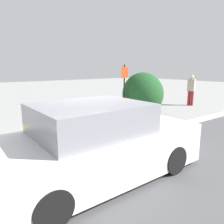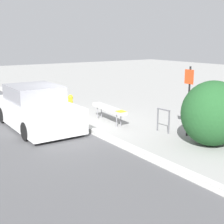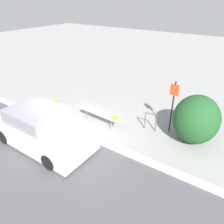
# 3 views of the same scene
# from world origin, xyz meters

# --- Properties ---
(ground_plane) EXTENTS (60.00, 60.00, 0.00)m
(ground_plane) POSITION_xyz_m (0.00, 0.00, 0.00)
(ground_plane) COLOR gray
(curb) EXTENTS (60.00, 0.20, 0.13)m
(curb) POSITION_xyz_m (0.00, 0.00, 0.07)
(curb) COLOR #B7B7B2
(curb) RESTS_ON ground_plane
(bench) EXTENTS (2.15, 0.47, 0.61)m
(bench) POSITION_xyz_m (0.28, 1.22, 0.53)
(bench) COLOR gray
(bench) RESTS_ON ground_plane
(bike_rack) EXTENTS (0.55, 0.11, 0.83)m
(bike_rack) POSITION_xyz_m (2.46, 2.02, 0.50)
(bike_rack) COLOR #515156
(bike_rack) RESTS_ON ground_plane
(sign_post) EXTENTS (0.36, 0.08, 2.30)m
(sign_post) POSITION_xyz_m (3.21, 2.39, 1.38)
(sign_post) COLOR black
(sign_post) RESTS_ON ground_plane
(shrub_hedge) EXTENTS (1.80, 1.96, 1.96)m
(shrub_hedge) POSITION_xyz_m (4.25, 2.31, 0.98)
(shrub_hedge) COLOR #1E4C23
(shrub_hedge) RESTS_ON ground_plane
(pedestrian) EXTENTS (0.30, 0.44, 1.75)m
(pedestrian) POSITION_xyz_m (8.34, 2.47, 0.94)
(pedestrian) COLOR maroon
(pedestrian) RESTS_ON ground_plane
(parked_car_near) EXTENTS (4.29, 1.91, 1.52)m
(parked_car_near) POSITION_xyz_m (-0.66, -1.33, 0.68)
(parked_car_near) COLOR black
(parked_car_near) RESTS_ON ground_plane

